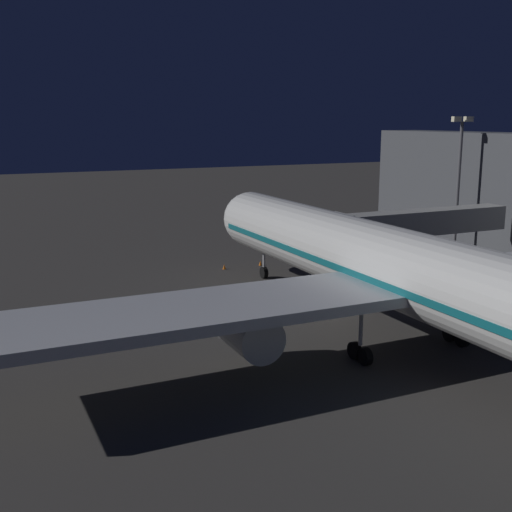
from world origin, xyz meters
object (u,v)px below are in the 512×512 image
object	(u,v)px
traffic_cone_nose_starboard	(224,267)
apron_floodlight_mast	(459,176)
jet_bridge	(400,224)
airliner_at_gate	(400,271)
traffic_cone_nose_port	(260,263)

from	to	relation	value
traffic_cone_nose_starboard	apron_floodlight_mast	bearing A→B (deg)	169.25
jet_bridge	apron_floodlight_mast	xyz separation A→B (m)	(-13.26, -6.47, 3.91)
airliner_at_gate	apron_floodlight_mast	bearing A→B (deg)	-138.47
airliner_at_gate	traffic_cone_nose_starboard	xyz separation A→B (m)	(2.20, -27.84, -5.32)
airliner_at_gate	traffic_cone_nose_starboard	distance (m)	28.43
airliner_at_gate	traffic_cone_nose_port	xyz separation A→B (m)	(-2.20, -27.84, -5.32)
airliner_at_gate	traffic_cone_nose_port	bearing A→B (deg)	-94.52
apron_floodlight_mast	traffic_cone_nose_starboard	size ratio (longest dim) A/B	29.93
airliner_at_gate	jet_bridge	xyz separation A→B (m)	(-12.24, -16.11, 0.14)
jet_bridge	apron_floodlight_mast	distance (m)	15.26
jet_bridge	apron_floodlight_mast	size ratio (longest dim) A/B	1.39
airliner_at_gate	jet_bridge	bearing A→B (deg)	-127.22
airliner_at_gate	apron_floodlight_mast	distance (m)	34.30
traffic_cone_nose_port	apron_floodlight_mast	bearing A→B (deg)	167.28
apron_floodlight_mast	traffic_cone_nose_port	bearing A→B (deg)	-12.72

